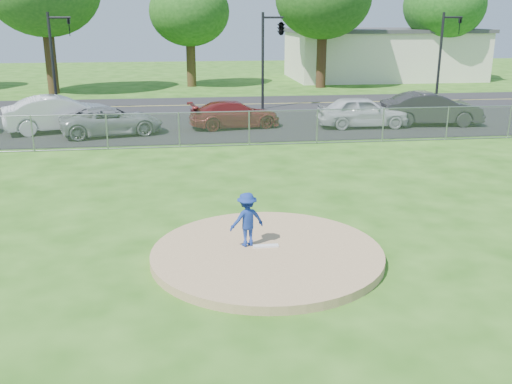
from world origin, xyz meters
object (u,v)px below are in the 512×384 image
traffic_signal_center (279,30)px  pitcher (247,219)px  parked_car_charcoal (431,109)px  traffic_signal_right (444,50)px  parked_car_gray (112,121)px  commercial_building (382,54)px  parked_car_pearl (362,112)px  parked_car_darkred (235,114)px  tree_center (189,1)px  traffic_cone (109,126)px  traffic_signal_left (56,53)px  parked_car_white (60,114)px

traffic_signal_center → pitcher: size_ratio=4.31×
pitcher → parked_car_charcoal: 19.02m
traffic_signal_right → pitcher: (-14.66, -21.64, -2.51)m
parked_car_gray → parked_car_charcoal: parked_car_charcoal is taller
commercial_building → parked_car_pearl: 24.18m
parked_car_gray → parked_car_darkred: (5.92, 1.05, 0.01)m
traffic_signal_center → parked_car_darkred: 7.71m
parked_car_darkred → parked_car_charcoal: bearing=-101.6°
traffic_signal_center → commercial_building: bearing=53.1°
traffic_signal_right → commercial_building: bearing=83.7°
tree_center → pitcher: bearing=-89.0°
traffic_cone → parked_car_pearl: 12.52m
parked_car_charcoal → traffic_signal_right: bearing=-22.8°
parked_car_pearl → parked_car_charcoal: parked_car_charcoal is taller
traffic_signal_left → traffic_cone: size_ratio=8.55×
commercial_building → parked_car_pearl: (-8.83, -22.46, -1.38)m
traffic_cone → parked_car_gray: bearing=-71.5°
parked_car_gray → traffic_cone: bearing=4.4°
commercial_building → traffic_signal_center: (-12.03, -16.00, 2.45)m
commercial_building → traffic_signal_right: 16.14m
traffic_signal_right → parked_car_gray: 20.74m
commercial_building → tree_center: bearing=-166.8°
parked_car_charcoal → pitcher: bearing=148.8°
commercial_building → parked_car_darkred: commercial_building is taller
traffic_signal_center → parked_car_charcoal: bearing=-42.6°
parked_car_gray → parked_car_darkred: parked_car_darkred is taller
parked_car_gray → commercial_building: bearing=-56.9°
commercial_building → traffic_signal_right: size_ratio=2.93×
traffic_signal_left → traffic_signal_center: same height
traffic_signal_center → pitcher: bearing=-101.5°
traffic_cone → parked_car_white: parked_car_white is taller
parked_car_white → parked_car_charcoal: bearing=-110.5°
tree_center → traffic_signal_center: (4.97, -12.00, -1.86)m
traffic_signal_right → parked_car_darkred: size_ratio=1.23×
traffic_cone → parked_car_gray: (0.19, -0.58, 0.33)m
traffic_signal_left → traffic_cone: bearing=-61.4°
traffic_cone → parked_car_gray: size_ratio=0.14×
traffic_signal_left → pitcher: (8.34, -21.64, -2.51)m
traffic_signal_right → traffic_signal_left: bearing=180.0°
traffic_signal_left → traffic_cone: 7.76m
tree_center → traffic_cone: 19.76m
parked_car_darkred → parked_car_pearl: size_ratio=1.00×
traffic_signal_right → parked_car_white: bearing=-165.6°
commercial_building → parked_car_charcoal: 22.96m
commercial_building → tree_center: tree_center is taller
pitcher → traffic_cone: size_ratio=1.98×
traffic_signal_center → parked_car_pearl: bearing=-63.7°
commercial_building → parked_car_darkred: size_ratio=3.60×
traffic_cone → parked_car_darkred: bearing=4.4°
parked_car_pearl → parked_car_charcoal: (3.69, 0.13, 0.05)m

